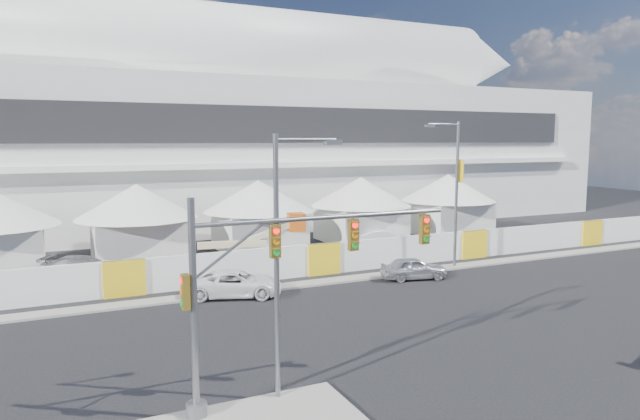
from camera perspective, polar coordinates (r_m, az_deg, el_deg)
name	(u,v)px	position (r m, az deg, el deg)	size (l,w,h in m)	color
ground	(345,376)	(21.48, 2.55, -16.22)	(160.00, 160.00, 0.00)	black
far_curb	(514,260)	(42.68, 18.82, -4.73)	(80.00, 1.20, 0.12)	gray
stadium	(237,131)	(61.63, -8.31, 7.86)	(80.00, 24.80, 21.98)	silver
tent_row	(201,213)	(42.91, -11.86, -0.25)	(53.40, 8.40, 5.40)	white
hoarding_fence	(323,259)	(36.17, 0.31, -4.90)	(70.00, 0.25, 2.00)	white
scaffold_tower	(537,160)	(76.89, 20.86, 4.73)	(4.40, 4.40, 12.00)	#595B60
sedan_silver	(414,268)	(35.47, 9.37, -5.76)	(4.02, 1.62, 1.37)	silver
pickup_curb	(236,284)	(31.57, -8.43, -7.30)	(5.09, 2.35, 1.41)	white
lot_car_a	(388,239)	(45.25, 6.84, -2.88)	(4.43, 1.54, 1.46)	silver
lot_car_b	(544,230)	(53.42, 21.50, -1.85)	(4.05, 1.63, 1.38)	black
lot_car_c	(84,268)	(37.63, -22.52, -5.40)	(5.03, 2.04, 1.46)	#99989D
traffic_mast	(260,288)	(17.99, -6.04, -7.75)	(9.22, 0.65, 6.66)	gray
streetlight_median	(283,248)	(18.22, -3.71, -3.85)	(2.36, 0.24, 8.52)	gray
streetlight_curb	(454,184)	(38.34, 13.26, 2.56)	(2.86, 0.65, 9.68)	gray
boom_lift	(223,263)	(35.23, -9.68, -5.22)	(7.97, 2.43, 3.96)	#D95C14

